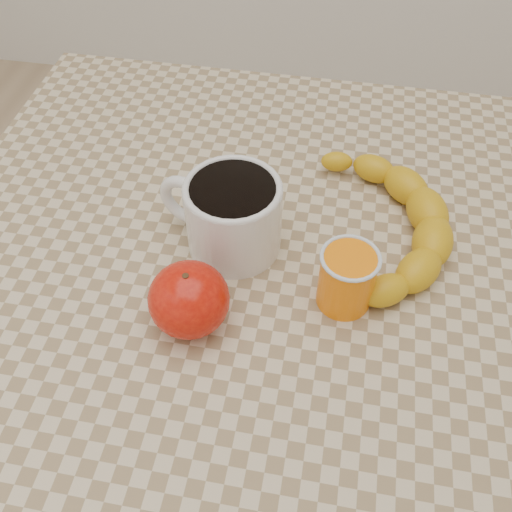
% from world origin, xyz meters
% --- Properties ---
extents(ground, '(3.00, 3.00, 0.00)m').
position_xyz_m(ground, '(0.00, 0.00, 0.00)').
color(ground, tan).
rests_on(ground, ground).
extents(table, '(0.80, 0.80, 0.75)m').
position_xyz_m(table, '(0.00, 0.00, 0.66)').
color(table, '#C7B38D').
rests_on(table, ground).
extents(coffee_mug, '(0.16, 0.13, 0.09)m').
position_xyz_m(coffee_mug, '(-0.03, 0.03, 0.80)').
color(coffee_mug, silver).
rests_on(coffee_mug, table).
extents(orange_juice_glass, '(0.06, 0.06, 0.07)m').
position_xyz_m(orange_juice_glass, '(0.10, -0.03, 0.79)').
color(orange_juice_glass, orange).
rests_on(orange_juice_glass, table).
extents(apple, '(0.10, 0.10, 0.08)m').
position_xyz_m(apple, '(-0.05, -0.08, 0.79)').
color(apple, '#A50B05').
rests_on(apple, table).
extents(banana, '(0.24, 0.32, 0.05)m').
position_xyz_m(banana, '(0.13, 0.07, 0.77)').
color(banana, gold).
rests_on(banana, table).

